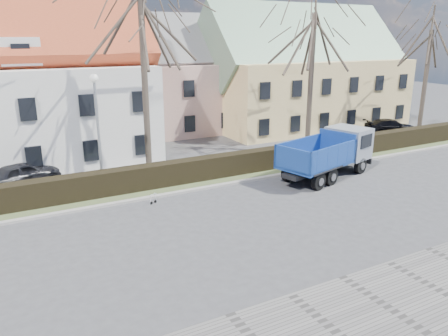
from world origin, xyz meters
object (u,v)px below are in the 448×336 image
dump_truck (324,155)px  parked_car_b (391,127)px  cart_frame (151,199)px  streetlight (99,134)px  parked_car_a (24,174)px

dump_truck → parked_car_b: (13.01, 6.61, -0.74)m
cart_frame → parked_car_b: size_ratio=0.14×
dump_truck → streetlight: (-12.01, 3.94, 1.77)m
dump_truck → streetlight: 12.77m
cart_frame → parked_car_b: 24.17m
cart_frame → parked_car_b: parked_car_b is taller
dump_truck → cart_frame: 10.51m
parked_car_a → parked_car_b: 28.72m
streetlight → cart_frame: 4.61m
parked_car_a → parked_car_b: (28.72, -0.27, -0.02)m
dump_truck → parked_car_b: dump_truck is taller
cart_frame → parked_car_b: bearing=14.1°
streetlight → cart_frame: size_ratio=10.02×
dump_truck → parked_car_a: bearing=141.2°
streetlight → parked_car_b: size_ratio=1.41×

